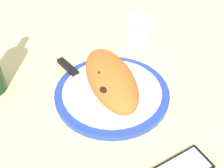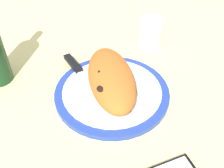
% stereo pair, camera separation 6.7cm
% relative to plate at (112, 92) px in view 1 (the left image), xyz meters
% --- Properties ---
extents(ground_plane, '(1.50, 1.50, 0.03)m').
position_rel_plate_xyz_m(ground_plane, '(0.00, 0.00, -0.02)').
color(ground_plane, '#E5D684').
extents(plate, '(0.30, 0.30, 0.02)m').
position_rel_plate_xyz_m(plate, '(0.00, 0.00, 0.00)').
color(plate, '#233D99').
rests_on(plate, ground_plane).
extents(calzone, '(0.26, 0.13, 0.07)m').
position_rel_plate_xyz_m(calzone, '(0.01, 0.00, 0.04)').
color(calzone, '#C16023').
rests_on(calzone, plate).
extents(fork, '(0.17, 0.03, 0.00)m').
position_rel_plate_xyz_m(fork, '(0.02, -0.07, 0.01)').
color(fork, silver).
rests_on(fork, plate).
extents(knife, '(0.22, 0.08, 0.01)m').
position_rel_plate_xyz_m(knife, '(0.10, 0.07, 0.01)').
color(knife, silver).
rests_on(knife, plate).
extents(water_glass, '(0.07, 0.07, 0.09)m').
position_rel_plate_xyz_m(water_glass, '(0.20, -0.18, 0.03)').
color(water_glass, silver).
rests_on(water_glass, ground_plane).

